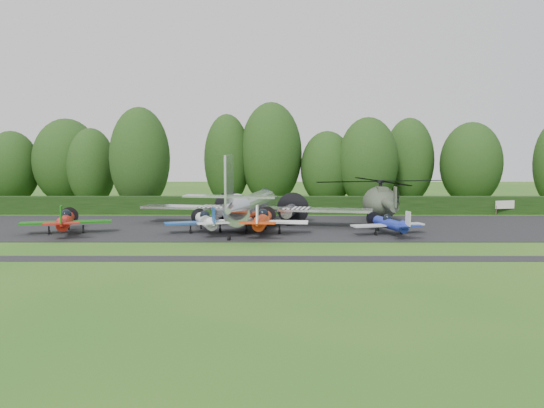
{
  "coord_description": "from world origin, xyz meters",
  "views": [
    {
      "loc": [
        4.85,
        -47.28,
        7.94
      ],
      "look_at": [
        4.8,
        7.35,
        2.5
      ],
      "focal_mm": 40.0,
      "sensor_mm": 36.0,
      "label": 1
    }
  ],
  "objects_px": {
    "transport_plane": "(252,206)",
    "light_plane_blue": "(390,224)",
    "light_plane_orange": "(262,220)",
    "helicopter": "(380,200)",
    "light_plane_red": "(66,221)",
    "light_plane_white": "(206,221)",
    "sign_board": "(507,205)"
  },
  "relations": [
    {
      "from": "light_plane_red",
      "to": "light_plane_blue",
      "type": "distance_m",
      "value": 28.29
    },
    {
      "from": "transport_plane",
      "to": "light_plane_red",
      "type": "relative_size",
      "value": 2.8
    },
    {
      "from": "light_plane_red",
      "to": "light_plane_white",
      "type": "bearing_deg",
      "value": 16.98
    },
    {
      "from": "light_plane_blue",
      "to": "helicopter",
      "type": "distance_m",
      "value": 8.87
    },
    {
      "from": "light_plane_white",
      "to": "light_plane_orange",
      "type": "relative_size",
      "value": 0.9
    },
    {
      "from": "light_plane_blue",
      "to": "light_plane_white",
      "type": "bearing_deg",
      "value": -168.94
    },
    {
      "from": "light_plane_white",
      "to": "light_plane_orange",
      "type": "height_order",
      "value": "light_plane_orange"
    },
    {
      "from": "light_plane_orange",
      "to": "light_plane_white",
      "type": "bearing_deg",
      "value": 168.45
    },
    {
      "from": "light_plane_orange",
      "to": "helicopter",
      "type": "height_order",
      "value": "helicopter"
    },
    {
      "from": "transport_plane",
      "to": "sign_board",
      "type": "distance_m",
      "value": 29.89
    },
    {
      "from": "light_plane_red",
      "to": "light_plane_orange",
      "type": "bearing_deg",
      "value": 14.26
    },
    {
      "from": "transport_plane",
      "to": "light_plane_white",
      "type": "height_order",
      "value": "transport_plane"
    },
    {
      "from": "light_plane_white",
      "to": "light_plane_blue",
      "type": "height_order",
      "value": "light_plane_white"
    },
    {
      "from": "light_plane_orange",
      "to": "helicopter",
      "type": "xyz_separation_m",
      "value": [
        11.76,
        8.12,
        1.05
      ]
    },
    {
      "from": "light_plane_orange",
      "to": "sign_board",
      "type": "bearing_deg",
      "value": 23.29
    },
    {
      "from": "light_plane_red",
      "to": "light_plane_blue",
      "type": "relative_size",
      "value": 1.18
    },
    {
      "from": "light_plane_blue",
      "to": "helicopter",
      "type": "xyz_separation_m",
      "value": [
        0.69,
        8.76,
        1.27
      ]
    },
    {
      "from": "light_plane_white",
      "to": "sign_board",
      "type": "relative_size",
      "value": 2.59
    },
    {
      "from": "sign_board",
      "to": "light_plane_blue",
      "type": "bearing_deg",
      "value": -121.95
    },
    {
      "from": "light_plane_blue",
      "to": "light_plane_red",
      "type": "bearing_deg",
      "value": -165.82
    },
    {
      "from": "light_plane_orange",
      "to": "sign_board",
      "type": "distance_m",
      "value": 30.85
    },
    {
      "from": "transport_plane",
      "to": "helicopter",
      "type": "relative_size",
      "value": 1.45
    },
    {
      "from": "light_plane_red",
      "to": "helicopter",
      "type": "bearing_deg",
      "value": 29.78
    },
    {
      "from": "helicopter",
      "to": "sign_board",
      "type": "xyz_separation_m",
      "value": [
        15.35,
        6.61,
        -1.21
      ]
    },
    {
      "from": "light_plane_white",
      "to": "sign_board",
      "type": "xyz_separation_m",
      "value": [
        32.12,
        14.18,
        -0.04
      ]
    },
    {
      "from": "light_plane_red",
      "to": "light_plane_blue",
      "type": "bearing_deg",
      "value": 12.85
    },
    {
      "from": "light_plane_blue",
      "to": "helicopter",
      "type": "relative_size",
      "value": 0.44
    },
    {
      "from": "transport_plane",
      "to": "light_plane_blue",
      "type": "height_order",
      "value": "transport_plane"
    },
    {
      "from": "light_plane_orange",
      "to": "light_plane_blue",
      "type": "distance_m",
      "value": 11.09
    },
    {
      "from": "light_plane_white",
      "to": "sign_board",
      "type": "height_order",
      "value": "light_plane_white"
    },
    {
      "from": "transport_plane",
      "to": "light_plane_blue",
      "type": "distance_m",
      "value": 13.31
    },
    {
      "from": "light_plane_red",
      "to": "sign_board",
      "type": "height_order",
      "value": "light_plane_red"
    }
  ]
}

